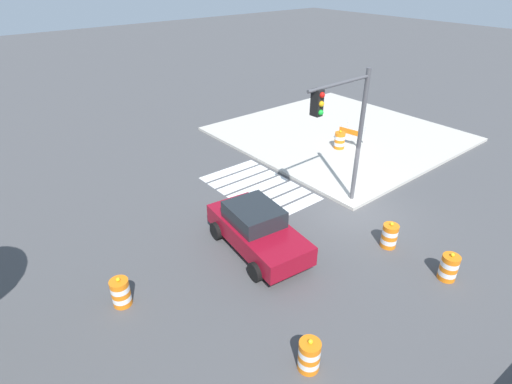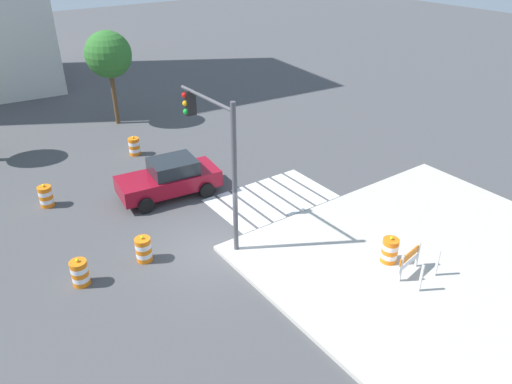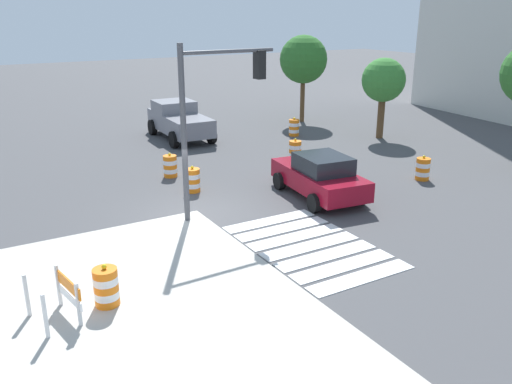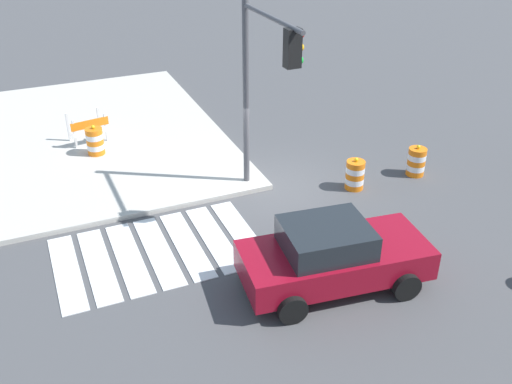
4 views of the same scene
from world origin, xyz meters
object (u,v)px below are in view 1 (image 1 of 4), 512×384
object	(u,v)px
traffic_barrel_near_corner	(309,355)
construction_barricade	(351,134)
traffic_barrel_on_sidewalk	(340,140)
traffic_barrel_median_far	(449,267)
sports_car	(257,229)
traffic_barrel_crosswalk_end	(121,292)
traffic_light_pole	(344,120)
traffic_barrel_median_near	(389,236)

from	to	relation	value
traffic_barrel_near_corner	construction_barricade	distance (m)	14.78
traffic_barrel_on_sidewalk	traffic_barrel_near_corner	bearing A→B (deg)	127.76
construction_barricade	traffic_barrel_median_far	bearing A→B (deg)	145.98
sports_car	traffic_barrel_on_sidewalk	bearing A→B (deg)	-66.53
traffic_barrel_near_corner	construction_barricade	size ratio (longest dim) A/B	0.75
traffic_barrel_median_far	construction_barricade	bearing A→B (deg)	-34.02
traffic_barrel_median_far	traffic_barrel_on_sidewalk	bearing A→B (deg)	-29.67
traffic_barrel_crosswalk_end	traffic_light_pole	distance (m)	9.65
construction_barricade	traffic_barrel_near_corner	bearing A→B (deg)	125.54
traffic_barrel_median_near	traffic_barrel_median_far	xyz separation A→B (m)	(-2.24, -0.01, 0.00)
traffic_barrel_on_sidewalk	construction_barricade	xyz separation A→B (m)	(0.03, -0.97, 0.12)
traffic_light_pole	traffic_barrel_median_near	bearing A→B (deg)	173.14
traffic_barrel_crosswalk_end	traffic_light_pole	size ratio (longest dim) A/B	0.19
traffic_barrel_near_corner	traffic_barrel_median_near	distance (m)	6.15
traffic_light_pole	traffic_barrel_on_sidewalk	bearing A→B (deg)	-50.72
sports_car	traffic_barrel_near_corner	distance (m)	5.16
construction_barricade	traffic_barrel_crosswalk_end	bearing A→B (deg)	103.30
traffic_barrel_on_sidewalk	traffic_barrel_median_near	bearing A→B (deg)	142.81
sports_car	traffic_light_pole	distance (m)	5.14
traffic_barrel_median_near	construction_barricade	distance (m)	9.18
traffic_barrel_near_corner	traffic_barrel_on_sidewalk	distance (m)	13.98
sports_car	traffic_barrel_median_near	world-z (taller)	sports_car
traffic_barrel_on_sidewalk	construction_barricade	bearing A→B (deg)	-88.17
traffic_barrel_median_near	traffic_barrel_on_sidewalk	distance (m)	8.54
traffic_barrel_crosswalk_end	traffic_light_pole	xyz separation A→B (m)	(-0.47, -9.00, 3.46)
sports_car	traffic_barrel_median_far	distance (m)	6.40
sports_car	traffic_barrel_median_near	size ratio (longest dim) A/B	4.39
construction_barricade	traffic_light_pole	size ratio (longest dim) A/B	0.25
traffic_barrel_near_corner	traffic_barrel_median_far	xyz separation A→B (m)	(-0.48, -5.90, 0.00)
traffic_barrel_near_corner	traffic_barrel_median_near	xyz separation A→B (m)	(1.76, -5.89, 0.00)
traffic_barrel_median_far	traffic_barrel_median_near	bearing A→B (deg)	0.30
traffic_barrel_median_far	traffic_light_pole	xyz separation A→B (m)	(5.10, -0.33, 3.46)
traffic_barrel_on_sidewalk	traffic_barrel_median_far	bearing A→B (deg)	150.33
sports_car	construction_barricade	world-z (taller)	sports_car
traffic_barrel_crosswalk_end	construction_barricade	world-z (taller)	construction_barricade
traffic_barrel_median_far	traffic_barrel_crosswalk_end	bearing A→B (deg)	57.27
traffic_barrel_near_corner	traffic_barrel_on_sidewalk	bearing A→B (deg)	-52.24
traffic_barrel_median_far	traffic_barrel_near_corner	bearing A→B (deg)	85.40
traffic_barrel_on_sidewalk	traffic_light_pole	size ratio (longest dim) A/B	0.19
sports_car	traffic_barrel_near_corner	world-z (taller)	sports_car
traffic_light_pole	sports_car	bearing A→B (deg)	89.08
sports_car	traffic_barrel_on_sidewalk	size ratio (longest dim) A/B	4.39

